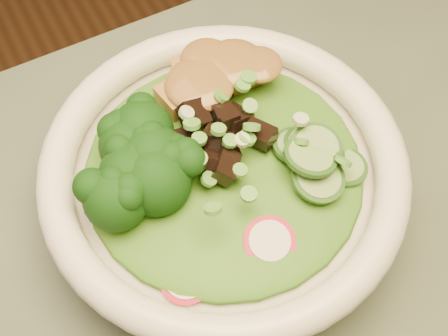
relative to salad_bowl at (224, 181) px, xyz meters
name	(u,v)px	position (x,y,z in m)	size (l,w,h in m)	color
salad_bowl	(224,181)	(0.00, 0.00, 0.00)	(0.28, 0.28, 0.08)	white
lettuce_bed	(224,167)	(0.00, 0.00, 0.02)	(0.21, 0.21, 0.03)	#336B16
broccoli_florets	(135,167)	(-0.06, 0.02, 0.04)	(0.08, 0.07, 0.05)	black
radish_slices	(240,248)	(-0.02, -0.07, 0.03)	(0.12, 0.04, 0.02)	#AA0D26
cucumber_slices	(315,151)	(0.06, -0.03, 0.03)	(0.07, 0.07, 0.04)	#73A35B
mushroom_heap	(222,143)	(0.00, 0.01, 0.04)	(0.07, 0.07, 0.04)	black
tofu_cubes	(217,88)	(0.03, 0.06, 0.03)	(0.09, 0.06, 0.04)	brown
peanut_sauce	(216,77)	(0.03, 0.06, 0.05)	(0.07, 0.06, 0.02)	brown
scallion_garnish	(224,149)	(0.00, 0.00, 0.05)	(0.20, 0.20, 0.03)	#539936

